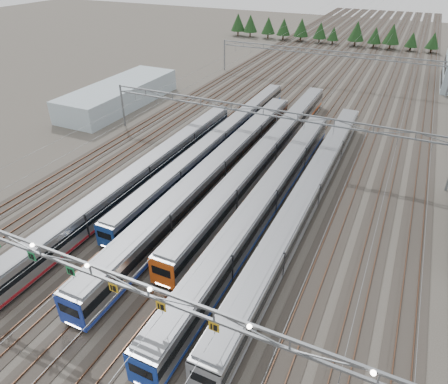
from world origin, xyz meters
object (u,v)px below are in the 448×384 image
at_px(train_c, 216,171).
at_px(train_f, 308,194).
at_px(train_b, 219,141).
at_px(gantry_far, 327,56).
at_px(train_a, 142,175).
at_px(gantry_near, 89,272).
at_px(gantry_mid, 263,117).
at_px(west_shed, 120,95).
at_px(train_e, 265,200).
at_px(train_d, 267,152).

bearing_deg(train_c, train_f, -0.42).
bearing_deg(train_b, gantry_far, 81.90).
xyz_separation_m(train_a, train_f, (22.50, 5.03, 0.13)).
height_order(train_c, gantry_near, gantry_near).
bearing_deg(train_c, gantry_mid, 79.91).
bearing_deg(gantry_near, west_shed, 126.19).
xyz_separation_m(train_a, west_shed, (-24.87, 26.96, 0.27)).
bearing_deg(west_shed, gantry_near, -53.81).
bearing_deg(train_e, train_f, 40.19).
distance_m(train_c, gantry_mid, 13.49).
height_order(train_b, gantry_mid, gantry_mid).
distance_m(train_b, train_e, 19.54).
bearing_deg(west_shed, train_c, -32.81).
bearing_deg(train_f, train_a, -167.40).
relative_size(train_d, train_e, 1.12).
relative_size(train_b, train_f, 0.99).
xyz_separation_m(train_e, gantry_far, (-6.75, 61.55, 4.22)).
bearing_deg(gantry_near, gantry_far, 89.97).
xyz_separation_m(train_e, gantry_near, (-6.80, -23.57, 4.92)).
bearing_deg(train_c, gantry_far, 87.76).
bearing_deg(gantry_far, train_a, -100.16).
relative_size(train_b, gantry_mid, 1.03).
relative_size(train_f, gantry_mid, 1.04).
bearing_deg(gantry_near, train_f, 67.57).
bearing_deg(gantry_mid, west_shed, 165.73).
bearing_deg(train_a, train_f, 12.60).
height_order(train_d, train_f, train_d).
relative_size(train_d, gantry_mid, 1.07).
height_order(train_a, train_c, train_c).
distance_m(train_c, gantry_far, 57.84).
relative_size(train_a, train_c, 0.89).
bearing_deg(train_d, gantry_near, -93.59).
distance_m(train_a, gantry_far, 63.92).
relative_size(train_b, train_e, 1.07).
distance_m(train_f, gantry_near, 30.02).
bearing_deg(train_f, train_e, -139.81).
height_order(train_c, gantry_far, gantry_far).
distance_m(train_a, train_b, 16.00).
relative_size(train_c, train_f, 0.98).
relative_size(train_a, gantry_far, 0.91).
height_order(train_f, gantry_far, gantry_far).
bearing_deg(west_shed, train_b, -21.56).
xyz_separation_m(train_a, gantry_near, (11.20, -22.35, 5.06)).
relative_size(train_c, train_e, 1.07).
xyz_separation_m(train_b, train_c, (4.50, -10.23, 0.31)).
xyz_separation_m(train_f, west_shed, (-47.37, 21.93, 0.14)).
distance_m(train_b, west_shed, 31.58).
bearing_deg(train_e, gantry_near, -106.08).
bearing_deg(west_shed, gantry_far, 44.75).
bearing_deg(train_b, train_d, -6.86).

